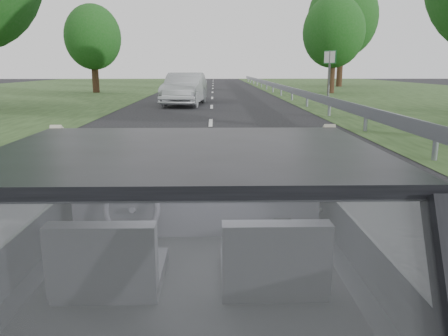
{
  "coord_description": "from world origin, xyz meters",
  "views": [
    {
      "loc": [
        0.12,
        -2.26,
        1.78
      ],
      "look_at": [
        0.18,
        0.58,
        1.12
      ],
      "focal_mm": 35.0,
      "sensor_mm": 36.0,
      "label": 1
    }
  ],
  "objects_px": {
    "cat": "(241,171)",
    "highway_sign": "(329,78)",
    "other_car": "(185,89)",
    "subject_car": "(194,261)"
  },
  "relations": [
    {
      "from": "cat",
      "to": "highway_sign",
      "type": "distance_m",
      "value": 19.57
    },
    {
      "from": "other_car",
      "to": "highway_sign",
      "type": "bearing_deg",
      "value": 8.15
    },
    {
      "from": "subject_car",
      "to": "cat",
      "type": "bearing_deg",
      "value": 65.36
    },
    {
      "from": "highway_sign",
      "to": "cat",
      "type": "bearing_deg",
      "value": -124.0
    },
    {
      "from": "subject_car",
      "to": "other_car",
      "type": "height_order",
      "value": "other_car"
    },
    {
      "from": "subject_car",
      "to": "highway_sign",
      "type": "height_order",
      "value": "highway_sign"
    },
    {
      "from": "cat",
      "to": "other_car",
      "type": "relative_size",
      "value": 0.13
    },
    {
      "from": "subject_car",
      "to": "cat",
      "type": "distance_m",
      "value": 0.8
    },
    {
      "from": "cat",
      "to": "subject_car",
      "type": "bearing_deg",
      "value": -125.02
    },
    {
      "from": "cat",
      "to": "other_car",
      "type": "bearing_deg",
      "value": 84.55
    }
  ]
}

